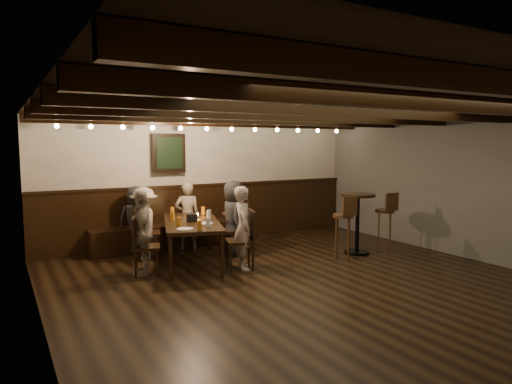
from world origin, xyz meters
TOP-DOWN VIEW (x-y plane):
  - room at (-0.29, 2.21)m, footprint 7.00×7.00m
  - dining_table at (-0.93, 1.97)m, footprint 1.35×2.02m
  - chair_left_near at (-1.48, 2.61)m, footprint 0.53×0.53m
  - chair_left_far at (-1.75, 1.75)m, footprint 0.49×0.49m
  - chair_right_near at (-0.11, 2.18)m, footprint 0.51×0.51m
  - chair_right_far at (-0.38, 1.32)m, footprint 0.52×0.52m
  - person_bench_left at (-1.52, 3.09)m, footprint 0.67×0.54m
  - person_bench_centre at (-0.62, 2.97)m, footprint 0.52×0.42m
  - person_bench_right at (0.20, 2.55)m, footprint 0.69×0.61m
  - person_left_near at (-1.51, 2.62)m, footprint 0.67×0.88m
  - person_left_far at (-1.78, 1.76)m, footprint 0.51×0.78m
  - person_right_near at (-0.08, 2.17)m, footprint 0.58×0.72m
  - person_right_far at (-0.35, 1.31)m, footprint 0.43×0.54m
  - pint_a at (-0.99, 2.72)m, footprint 0.07×0.07m
  - pint_b at (-0.50, 2.51)m, footprint 0.07×0.07m
  - pint_c at (-1.19, 2.15)m, footprint 0.07×0.07m
  - pint_d at (-0.59, 2.07)m, footprint 0.07×0.07m
  - pint_e at (-1.28, 1.60)m, footprint 0.07×0.07m
  - pint_f at (-0.91, 1.38)m, footprint 0.07×0.07m
  - pint_g at (-1.12, 1.19)m, footprint 0.07×0.07m
  - plate_near at (-1.29, 1.34)m, footprint 0.24×0.24m
  - plate_far at (-0.85, 1.63)m, footprint 0.24×0.24m
  - condiment_caddy at (-0.95, 1.92)m, footprint 0.15×0.10m
  - candle at (-0.73, 2.22)m, footprint 0.05×0.05m
  - high_top_table at (1.85, 1.19)m, footprint 0.60×0.60m
  - bar_stool_left at (1.35, 0.99)m, footprint 0.34×0.34m
  - bar_stool_right at (2.35, 1.04)m, footprint 0.34×0.34m

SIDE VIEW (x-z plane):
  - chair_left_far at x=-1.75m, z-range -0.17..0.69m
  - chair_right_near at x=-0.11m, z-range -0.17..0.72m
  - chair_right_far at x=-0.38m, z-range -0.18..0.73m
  - chair_left_near at x=-1.48m, z-range -0.18..0.74m
  - bar_stool_left at x=1.35m, z-range -0.14..0.93m
  - bar_stool_right at x=2.35m, z-range -0.14..0.93m
  - person_bench_right at x=0.20m, z-range 0.00..1.20m
  - person_bench_left at x=-1.52m, z-range 0.00..1.20m
  - person_left_near at x=-1.51m, z-range 0.00..1.22m
  - person_bench_centre at x=-0.62m, z-range 0.00..1.23m
  - person_left_far at x=-1.78m, z-range 0.00..1.24m
  - dining_table at x=-0.93m, z-range 0.29..0.99m
  - person_right_far at x=-0.35m, z-range 0.00..1.28m
  - person_right_near at x=-0.08m, z-range 0.00..1.29m
  - high_top_table at x=1.85m, z-range 0.17..1.22m
  - plate_near at x=-1.29m, z-range 0.69..0.71m
  - plate_far at x=-0.85m, z-range 0.69..0.71m
  - candle at x=-0.73m, z-range 0.69..0.74m
  - condiment_caddy at x=-0.95m, z-range 0.69..0.81m
  - pint_a at x=-0.99m, z-range 0.69..0.83m
  - pint_b at x=-0.50m, z-range 0.69..0.83m
  - pint_c at x=-1.19m, z-range 0.69..0.83m
  - pint_d at x=-0.59m, z-range 0.69..0.83m
  - pint_e at x=-1.28m, z-range 0.69..0.83m
  - pint_f at x=-0.91m, z-range 0.69..0.83m
  - pint_g at x=-1.12m, z-range 0.69..0.83m
  - room at x=-0.29m, z-range -2.43..4.57m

